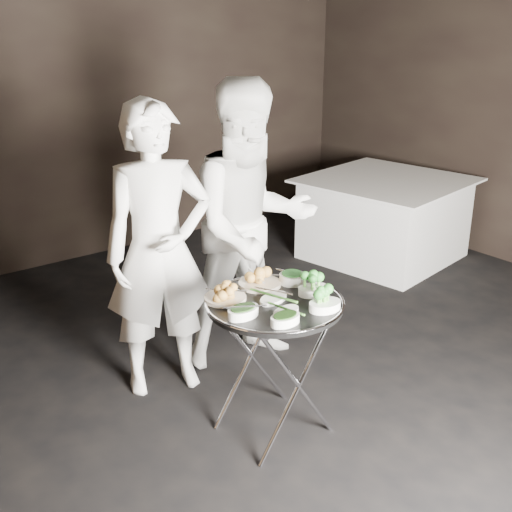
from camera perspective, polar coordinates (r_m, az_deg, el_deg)
floor at (r=3.48m, az=9.15°, el=-16.99°), size 6.00×7.00×0.05m
wall_back at (r=5.76m, az=-17.04°, el=14.07°), size 6.00×0.05×3.00m
tray_stand at (r=3.34m, az=1.60°, el=-9.34°), size 0.50×0.43×0.74m
serving_tray at (r=3.19m, az=1.66°, el=-4.20°), size 0.70×0.70×0.04m
potato_plate_a at (r=3.19m, az=-2.77°, el=-3.35°), size 0.21×0.21×0.08m
potato_plate_b at (r=3.35m, az=0.33°, el=-2.08°), size 0.23×0.23×0.08m
greens_bowl at (r=3.39m, az=3.22°, el=-1.84°), size 0.14×0.14×0.08m
asparagus_plate_a at (r=3.19m, az=1.56°, el=-3.69°), size 0.20×0.15×0.04m
asparagus_plate_b at (r=3.06m, az=2.69°, el=-4.85°), size 0.18×0.12×0.03m
spinach_bowl_a at (r=3.02m, az=-1.14°, el=-4.87°), size 0.17×0.12×0.07m
spinach_bowl_b at (r=2.96m, az=2.61°, el=-5.51°), size 0.16×0.11×0.06m
broccoli_bowl_a at (r=3.27m, az=5.11°, el=-2.91°), size 0.18×0.15×0.07m
broccoli_bowl_b at (r=3.10m, az=6.15°, el=-4.25°), size 0.18×0.14×0.07m
serving_utensils at (r=3.22m, az=1.13°, el=-2.70°), size 0.59×0.45×0.01m
waiter_left at (r=3.62m, az=-8.63°, el=0.39°), size 0.71×0.57×1.69m
waiter_right at (r=3.88m, az=-0.38°, el=2.60°), size 0.97×0.83×1.76m
dining_table at (r=5.87m, az=11.31°, el=3.30°), size 1.27×1.27×0.72m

